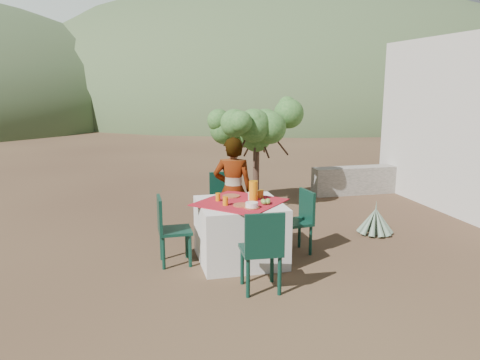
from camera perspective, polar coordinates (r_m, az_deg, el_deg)
The scene contains 24 objects.
ground at distance 5.65m, azimuth 0.30°, elevation -11.20°, with size 160.00×160.00×0.00m, color #362018.
table at distance 5.90m, azimuth -0.01°, elevation -6.27°, with size 1.30×1.30×0.76m.
chair_far at distance 6.92m, azimuth -1.86°, elevation -2.47°, with size 0.43×0.43×0.91m.
chair_near at distance 4.97m, azimuth 2.73°, elevation -8.25°, with size 0.44×0.44×0.91m.
chair_left at distance 5.81m, azimuth -8.67°, elevation -5.69°, with size 0.40×0.40×0.86m.
chair_right at distance 6.20m, azimuth 7.29°, elevation -4.66°, with size 0.43×0.43×0.83m.
person at distance 6.46m, azimuth -0.86°, elevation -1.31°, with size 0.54×0.36×1.49m, color #8C6651.
shrub_tree at distance 8.23m, azimuth 2.28°, elevation 5.80°, with size 1.46×1.43×1.71m.
agave at distance 7.24m, azimuth 16.17°, elevation -4.88°, with size 0.53×0.53×0.56m.
stone_wall at distance 9.93m, azimuth 16.00°, elevation 0.08°, with size 2.60×0.35×0.55m, color gray.
hill_near_right at distance 43.19m, azimuth 4.44°, elevation 8.78°, with size 48.00×48.00×20.00m, color #39502D.
hill_far_center at distance 57.16m, azimuth -16.45°, elevation 9.06°, with size 60.00×60.00×24.00m, color slate.
hill_far_right at distance 58.88m, azimuth 16.52°, elevation 9.12°, with size 36.00×36.00×14.00m, color slate.
plate_far at distance 6.06m, azimuth -1.08°, elevation -1.96°, with size 0.23×0.23×0.01m, color brown.
plate_near at distance 5.61m, azimuth 0.22°, elevation -3.08°, with size 0.21×0.21×0.01m, color brown.
glass_far at distance 5.83m, azimuth -2.70°, elevation -2.08°, with size 0.06×0.06×0.10m, color orange.
glass_near at distance 5.62m, azimuth -1.78°, elevation -2.58°, with size 0.07×0.07×0.11m, color orange.
juice_pitcher at distance 5.85m, azimuth 1.64°, elevation -1.30°, with size 0.11×0.11×0.25m, color orange.
bowl_plate at distance 5.51m, azimuth 1.44°, elevation -3.36°, with size 0.19×0.19×0.01m, color brown.
white_bowl at distance 5.50m, azimuth 1.44°, elevation -3.02°, with size 0.15×0.15×0.06m, color white.
jar_left at distance 5.99m, azimuth 2.36°, elevation -1.73°, with size 0.06×0.06×0.09m, color #C18122.
jar_right at distance 6.02m, azimuth 2.62°, elevation -1.65°, with size 0.06×0.06×0.09m, color #C18122.
napkin_holder at distance 5.87m, azimuth 1.37°, elevation -1.97°, with size 0.08×0.04×0.10m, color white.
fruit_cluster at distance 5.68m, azimuth 3.17°, elevation -2.65°, with size 0.12×0.12×0.06m.
Camera 1 is at (-1.24, -5.05, 2.20)m, focal length 35.00 mm.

